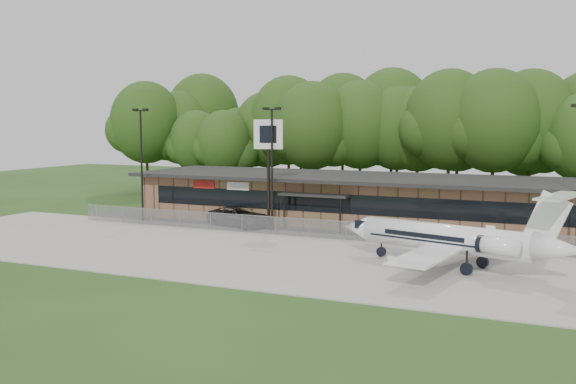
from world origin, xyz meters
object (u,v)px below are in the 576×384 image
at_px(terminal, 358,199).
at_px(suv, 240,217).
at_px(business_jet, 454,240).
at_px(pole_sign, 268,146).

bearing_deg(terminal, suv, -144.41).
relative_size(terminal, business_jet, 2.68).
bearing_deg(pole_sign, suv, 152.13).
bearing_deg(terminal, business_jet, -54.29).
bearing_deg(suv, business_jet, -95.16).
height_order(suv, pole_sign, pole_sign).
distance_m(business_jet, suv, 21.80).
xyz_separation_m(terminal, pole_sign, (-5.45, -7.15, 4.89)).
relative_size(terminal, suv, 6.58).
distance_m(suv, pole_sign, 7.06).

